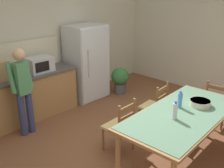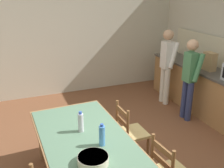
# 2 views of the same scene
# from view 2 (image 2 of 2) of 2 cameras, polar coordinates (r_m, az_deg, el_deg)

# --- Properties ---
(ground_plane) EXTENTS (8.32, 8.32, 0.00)m
(ground_plane) POSITION_cam_2_polar(r_m,az_deg,el_deg) (4.03, 3.81, -17.54)
(ground_plane) COLOR brown
(wall_left) EXTENTS (0.12, 5.20, 2.90)m
(wall_left) POSITION_cam_2_polar(r_m,az_deg,el_deg) (6.35, -8.76, 10.91)
(wall_left) COLOR beige
(wall_left) RESTS_ON ground
(kitchen_counter) EXTENTS (3.04, 0.66, 0.92)m
(kitchen_counter) POSITION_cam_2_polar(r_m,az_deg,el_deg) (5.74, 19.51, -1.31)
(kitchen_counter) COLOR #9E7042
(kitchen_counter) RESTS_ON ground
(counter_splashback) EXTENTS (3.00, 0.03, 0.60)m
(counter_splashback) POSITION_cam_2_polar(r_m,az_deg,el_deg) (5.73, 22.78, 6.20)
(counter_splashback) COLOR beige
(counter_splashback) RESTS_ON kitchen_counter
(paper_bag) EXTENTS (0.24, 0.16, 0.36)m
(paper_bag) POSITION_cam_2_polar(r_m,az_deg,el_deg) (5.48, 20.49, 4.62)
(paper_bag) COLOR tan
(paper_bag) RESTS_ON kitchen_counter
(dining_table) EXTENTS (2.25, 1.11, 0.78)m
(dining_table) POSITION_cam_2_polar(r_m,az_deg,el_deg) (3.16, -5.15, -13.62)
(dining_table) COLOR olive
(dining_table) RESTS_ON ground
(bottle_near_centre) EXTENTS (0.07, 0.07, 0.27)m
(bottle_near_centre) POSITION_cam_2_polar(r_m,az_deg,el_deg) (3.29, -6.82, -8.28)
(bottle_near_centre) COLOR silver
(bottle_near_centre) RESTS_ON dining_table
(bottle_off_centre) EXTENTS (0.07, 0.07, 0.27)m
(bottle_off_centre) POSITION_cam_2_polar(r_m,az_deg,el_deg) (3.00, -2.19, -11.12)
(bottle_off_centre) COLOR #4C8ED6
(bottle_off_centre) RESTS_ON dining_table
(serving_bowl) EXTENTS (0.32, 0.32, 0.09)m
(serving_bowl) POSITION_cam_2_polar(r_m,az_deg,el_deg) (2.77, -4.14, -16.05)
(serving_bowl) COLOR beige
(serving_bowl) RESTS_ON dining_table
(chair_side_far_left) EXTENTS (0.43, 0.41, 0.91)m
(chair_side_far_left) POSITION_cam_2_polar(r_m,az_deg,el_deg) (3.96, 3.96, -10.50)
(chair_side_far_left) COLOR brown
(chair_side_far_left) RESTS_ON ground
(person_at_sink) EXTENTS (0.41, 0.29, 1.65)m
(person_at_sink) POSITION_cam_2_polar(r_m,az_deg,el_deg) (5.79, 11.82, 4.48)
(person_at_sink) COLOR silver
(person_at_sink) RESTS_ON ground
(person_at_counter) EXTENTS (0.40, 0.28, 1.59)m
(person_at_counter) POSITION_cam_2_polar(r_m,az_deg,el_deg) (5.16, 16.56, 1.70)
(person_at_counter) COLOR navy
(person_at_counter) RESTS_ON ground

